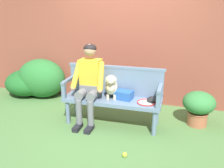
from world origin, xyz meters
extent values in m
plane|color=#4C753D|center=(0.00, 0.00, 0.00)|extent=(40.00, 40.00, 0.00)
cube|color=brown|center=(0.00, 1.22, 1.27)|extent=(8.00, 0.30, 2.55)
ellipsoid|color=#286B2D|center=(-1.82, 0.83, 0.42)|extent=(1.05, 0.78, 0.83)
ellipsoid|color=#1E5B23|center=(-2.19, 0.85, 0.29)|extent=(0.96, 0.94, 0.57)
cube|color=slate|center=(0.00, 0.00, 0.43)|extent=(1.61, 0.48, 0.06)
cylinder|color=slate|center=(-0.72, -0.18, 0.20)|extent=(0.07, 0.07, 0.40)
cylinder|color=slate|center=(0.72, -0.18, 0.20)|extent=(0.07, 0.07, 0.40)
cylinder|color=slate|center=(-0.72, 0.18, 0.20)|extent=(0.07, 0.07, 0.40)
cylinder|color=slate|center=(0.72, 0.18, 0.20)|extent=(0.07, 0.07, 0.40)
cube|color=slate|center=(0.00, 0.21, 0.69)|extent=(1.61, 0.05, 0.46)
cube|color=slate|center=(0.00, 0.21, 0.94)|extent=(1.65, 0.06, 0.04)
cube|color=slate|center=(-0.76, -0.20, 0.58)|extent=(0.06, 0.06, 0.24)
cube|color=slate|center=(-0.76, 0.00, 0.72)|extent=(0.06, 0.48, 0.04)
cube|color=slate|center=(0.76, -0.20, 0.58)|extent=(0.06, 0.06, 0.24)
cube|color=slate|center=(0.76, 0.00, 0.72)|extent=(0.06, 0.48, 0.04)
cube|color=black|center=(-0.48, -0.34, 0.04)|extent=(0.10, 0.24, 0.07)
cylinder|color=slate|center=(-0.48, -0.26, 0.27)|extent=(0.10, 0.10, 0.41)
cylinder|color=slate|center=(-0.48, -0.10, 0.54)|extent=(0.15, 0.31, 0.15)
cube|color=black|center=(-0.28, -0.34, 0.04)|extent=(0.10, 0.24, 0.07)
cylinder|color=slate|center=(-0.28, -0.26, 0.27)|extent=(0.10, 0.10, 0.41)
cylinder|color=slate|center=(-0.28, -0.10, 0.54)|extent=(0.15, 0.31, 0.15)
cube|color=slate|center=(-0.38, 0.05, 0.56)|extent=(0.32, 0.24, 0.20)
cube|color=gold|center=(-0.38, 0.07, 0.82)|extent=(0.34, 0.22, 0.52)
cylinder|color=gold|center=(-0.59, -0.04, 0.84)|extent=(0.14, 0.32, 0.45)
sphere|color=tan|center=(-0.61, -0.16, 0.64)|extent=(0.09, 0.09, 0.09)
cylinder|color=gold|center=(-0.17, -0.04, 0.84)|extent=(0.14, 0.32, 0.45)
sphere|color=tan|center=(-0.15, -0.16, 0.64)|extent=(0.09, 0.09, 0.09)
sphere|color=tan|center=(-0.38, 0.05, 1.23)|extent=(0.20, 0.20, 0.20)
ellipsoid|color=black|center=(-0.38, 0.06, 1.26)|extent=(0.21, 0.21, 0.14)
cylinder|color=beige|center=(-0.05, -0.06, 0.50)|extent=(0.04, 0.04, 0.08)
cylinder|color=beige|center=(0.05, -0.04, 0.50)|extent=(0.04, 0.04, 0.08)
cylinder|color=beige|center=(-0.09, 0.11, 0.50)|extent=(0.04, 0.04, 0.08)
cylinder|color=beige|center=(0.02, 0.14, 0.50)|extent=(0.04, 0.04, 0.08)
ellipsoid|color=beige|center=(-0.02, 0.04, 0.64)|extent=(0.26, 0.34, 0.24)
sphere|color=beige|center=(0.00, -0.07, 0.66)|extent=(0.14, 0.14, 0.14)
sphere|color=beige|center=(0.01, -0.10, 0.81)|extent=(0.15, 0.15, 0.15)
ellipsoid|color=beige|center=(0.02, -0.16, 0.79)|extent=(0.08, 0.10, 0.06)
ellipsoid|color=beige|center=(-0.06, -0.10, 0.80)|extent=(0.05, 0.04, 0.11)
ellipsoid|color=beige|center=(0.07, -0.07, 0.80)|extent=(0.05, 0.04, 0.11)
sphere|color=beige|center=(-0.05, 0.18, 0.69)|extent=(0.07, 0.07, 0.07)
torus|color=red|center=(0.57, -0.03, 0.47)|extent=(0.40, 0.40, 0.02)
cylinder|color=silver|center=(0.57, -0.03, 0.46)|extent=(0.25, 0.25, 0.00)
cube|color=red|center=(0.66, 0.10, 0.47)|extent=(0.07, 0.08, 0.02)
cylinder|color=black|center=(0.74, 0.22, 0.47)|extent=(0.15, 0.20, 0.03)
ellipsoid|color=black|center=(0.67, 0.03, 0.50)|extent=(0.26, 0.23, 0.09)
cube|color=#2856A3|center=(0.19, 0.04, 0.53)|extent=(0.31, 0.25, 0.14)
sphere|color=#CCDB33|center=(0.42, -0.86, 0.03)|extent=(0.07, 0.07, 0.07)
cylinder|color=#A85B3D|center=(1.38, 0.36, 0.11)|extent=(0.32, 0.32, 0.22)
torus|color=#A85B3D|center=(1.38, 0.36, 0.22)|extent=(0.34, 0.34, 0.02)
ellipsoid|color=#337538|center=(1.38, 0.36, 0.40)|extent=(0.53, 0.53, 0.36)
camera|label=1|loc=(1.01, -3.53, 1.91)|focal=38.57mm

